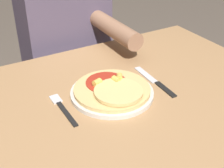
{
  "coord_description": "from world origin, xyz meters",
  "views": [
    {
      "loc": [
        -0.38,
        -0.7,
        1.3
      ],
      "look_at": [
        0.03,
        0.01,
        0.79
      ],
      "focal_mm": 50.0,
      "sensor_mm": 36.0,
      "label": 1
    }
  ],
  "objects_px": {
    "pizza": "(113,89)",
    "knife": "(155,82)",
    "person_diner": "(67,51)",
    "fork": "(62,108)",
    "plate": "(112,93)",
    "dining_table": "(105,129)"
  },
  "relations": [
    {
      "from": "pizza",
      "to": "knife",
      "type": "relative_size",
      "value": 1.1
    },
    {
      "from": "knife",
      "to": "person_diner",
      "type": "bearing_deg",
      "value": 99.53
    },
    {
      "from": "knife",
      "to": "fork",
      "type": "bearing_deg",
      "value": 176.95
    },
    {
      "from": "fork",
      "to": "person_diner",
      "type": "xyz_separation_m",
      "value": [
        0.24,
        0.53,
        -0.09
      ]
    },
    {
      "from": "plate",
      "to": "person_diner",
      "type": "height_order",
      "value": "person_diner"
    },
    {
      "from": "dining_table",
      "to": "plate",
      "type": "distance_m",
      "value": 0.13
    },
    {
      "from": "dining_table",
      "to": "plate",
      "type": "xyz_separation_m",
      "value": [
        0.03,
        0.01,
        0.12
      ]
    },
    {
      "from": "pizza",
      "to": "fork",
      "type": "xyz_separation_m",
      "value": [
        -0.17,
        0.02,
        -0.02
      ]
    },
    {
      "from": "dining_table",
      "to": "knife",
      "type": "height_order",
      "value": "knife"
    },
    {
      "from": "knife",
      "to": "dining_table",
      "type": "bearing_deg",
      "value": -178.01
    },
    {
      "from": "dining_table",
      "to": "plate",
      "type": "height_order",
      "value": "plate"
    },
    {
      "from": "pizza",
      "to": "knife",
      "type": "distance_m",
      "value": 0.17
    },
    {
      "from": "dining_table",
      "to": "pizza",
      "type": "relative_size",
      "value": 5.09
    },
    {
      "from": "plate",
      "to": "knife",
      "type": "height_order",
      "value": "plate"
    },
    {
      "from": "knife",
      "to": "plate",
      "type": "bearing_deg",
      "value": 177.84
    },
    {
      "from": "plate",
      "to": "person_diner",
      "type": "bearing_deg",
      "value": 82.48
    },
    {
      "from": "pizza",
      "to": "person_diner",
      "type": "bearing_deg",
      "value": 82.6
    },
    {
      "from": "knife",
      "to": "person_diner",
      "type": "xyz_separation_m",
      "value": [
        -0.09,
        0.55,
        -0.09
      ]
    },
    {
      "from": "plate",
      "to": "fork",
      "type": "relative_size",
      "value": 1.5
    },
    {
      "from": "dining_table",
      "to": "person_diner",
      "type": "relative_size",
      "value": 1.08
    },
    {
      "from": "dining_table",
      "to": "person_diner",
      "type": "height_order",
      "value": "person_diner"
    },
    {
      "from": "dining_table",
      "to": "pizza",
      "type": "height_order",
      "value": "pizza"
    }
  ]
}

